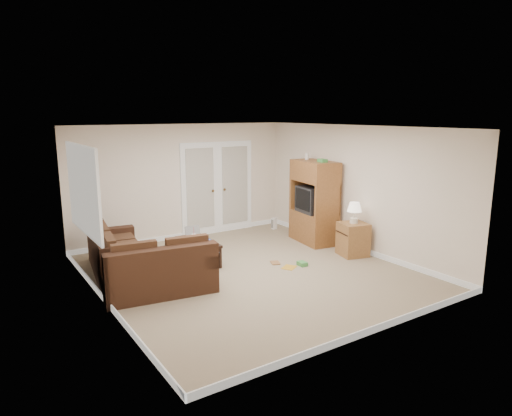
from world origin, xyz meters
TOP-DOWN VIEW (x-y plane):
  - floor at (0.00, 0.00)m, footprint 5.50×5.50m
  - ceiling at (0.00, 0.00)m, footprint 5.00×5.50m
  - wall_left at (-2.50, 0.00)m, footprint 0.02×5.50m
  - wall_right at (2.50, 0.00)m, footprint 0.02×5.50m
  - wall_back at (0.00, 2.75)m, footprint 5.00×0.02m
  - wall_front at (0.00, -2.75)m, footprint 5.00×0.02m
  - baseboards at (0.00, 0.00)m, footprint 5.00×5.50m
  - french_doors at (0.85, 2.71)m, footprint 1.80×0.05m
  - window_left at (-2.46, 1.00)m, footprint 0.05×1.92m
  - sectional_sofa at (-1.82, 0.67)m, footprint 1.82×2.79m
  - coffee_table at (-0.52, 0.99)m, footprint 0.57×1.06m
  - tv_armoire at (2.18, 0.90)m, footprint 0.75×1.17m
  - side_cabinet at (2.20, -0.27)m, footprint 0.60×0.60m
  - space_heater at (2.10, 2.23)m, footprint 0.12×0.10m
  - floor_magazine at (0.72, -0.17)m, footprint 0.35×0.33m
  - floor_greenbox at (0.98, -0.21)m, footprint 0.15×0.19m
  - floor_book at (0.58, 0.20)m, footprint 0.23×0.27m

SIDE VIEW (x-z plane):
  - floor at x=0.00m, z-range 0.00..0.00m
  - floor_magazine at x=0.72m, z-range 0.00..0.01m
  - floor_book at x=0.58m, z-range 0.00..0.02m
  - floor_greenbox at x=0.98m, z-range 0.00..0.07m
  - baseboards at x=0.00m, z-range 0.00..0.10m
  - space_heater at x=2.10m, z-range 0.00..0.27m
  - coffee_table at x=-0.52m, z-range -0.12..0.58m
  - sectional_sofa at x=-1.82m, z-range -0.09..0.71m
  - side_cabinet at x=2.20m, z-range -0.15..0.91m
  - tv_armoire at x=2.18m, z-range -0.06..1.82m
  - french_doors at x=0.85m, z-range -0.03..2.10m
  - wall_left at x=-2.50m, z-range 0.00..2.50m
  - wall_right at x=2.50m, z-range 0.00..2.50m
  - wall_back at x=0.00m, z-range 0.00..2.50m
  - wall_front at x=0.00m, z-range 0.00..2.50m
  - window_left at x=-2.46m, z-range 0.84..2.26m
  - ceiling at x=0.00m, z-range 2.49..2.51m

